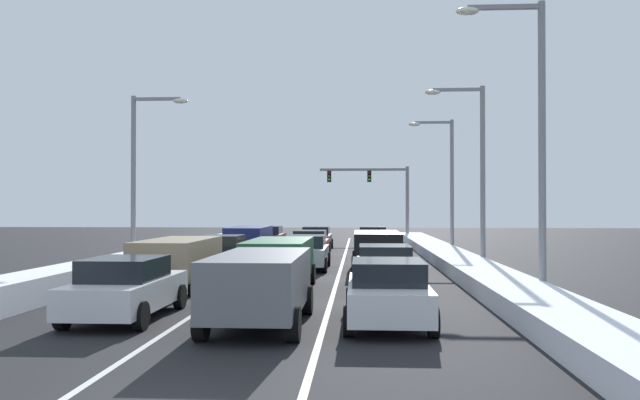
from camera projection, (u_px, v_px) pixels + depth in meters
name	position (u px, v px, depth m)	size (l,w,h in m)	color
ground_plane	(298.00, 274.00, 26.44)	(120.31, 120.31, 0.00)	black
lane_stripe_between_right_lane_and_center_lane	(342.00, 264.00, 30.95)	(0.14, 50.90, 0.01)	silver
lane_stripe_between_center_lane_and_left_lane	(273.00, 263.00, 31.16)	(0.14, 50.90, 0.01)	silver
snow_bank_right_shoulder	(452.00, 259.00, 30.64)	(1.94, 50.90, 0.56)	white
snow_bank_left_shoulder	(166.00, 255.00, 31.49)	(1.57, 50.90, 0.81)	white
sedan_white_right_lane_nearest	(388.00, 292.00, 14.96)	(2.00, 4.50, 1.51)	silver
sedan_tan_right_lane_second	(385.00, 268.00, 20.87)	(2.00, 4.50, 1.51)	#937F60
suv_black_right_lane_third	(377.00, 247.00, 27.78)	(2.16, 4.90, 1.67)	black
sedan_navy_right_lane_fourth	(376.00, 244.00, 34.12)	(2.00, 4.50, 1.51)	navy
sedan_maroon_right_lane_fifth	(373.00, 238.00, 40.96)	(2.00, 4.50, 1.51)	maroon
suv_gray_center_lane_nearest	(260.00, 282.00, 14.70)	(2.16, 4.90, 1.67)	slate
suv_green_center_lane_second	(279.00, 259.00, 21.16)	(2.16, 4.90, 1.67)	#1E5633
sedan_silver_center_lane_third	(306.00, 252.00, 28.29)	(2.00, 4.50, 1.51)	#B7BABF
sedan_red_center_lane_fourth	(310.00, 244.00, 34.28)	(2.00, 4.50, 1.51)	maroon
sedan_charcoal_center_lane_fifth	(317.00, 238.00, 41.04)	(2.00, 4.50, 1.51)	#38383D
sedan_white_left_lane_nearest	(126.00, 288.00, 15.72)	(2.00, 4.50, 1.51)	silver
suv_tan_left_lane_second	(178.00, 258.00, 21.56)	(2.16, 4.90, 1.67)	#937F60
sedan_black_left_lane_third	(224.00, 252.00, 28.33)	(2.00, 4.50, 1.51)	black
suv_navy_left_lane_fourth	(249.00, 239.00, 35.22)	(2.16, 4.90, 1.67)	navy
sedan_maroon_left_lane_fifth	(269.00, 237.00, 42.12)	(2.00, 4.50, 1.51)	maroon
traffic_light_gantry	(380.00, 187.00, 53.93)	(7.54, 0.47, 6.20)	slate
street_lamp_right_near	(531.00, 123.00, 19.11)	(2.66, 0.36, 8.92)	gray
street_lamp_right_mid	(474.00, 159.00, 28.34)	(2.66, 0.36, 8.14)	gray
street_lamp_right_far	(446.00, 173.00, 37.58)	(2.66, 0.36, 7.91)	gray
street_lamp_left_mid	(141.00, 164.00, 29.25)	(2.66, 0.36, 7.87)	gray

